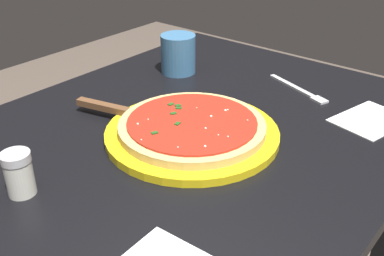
{
  "coord_description": "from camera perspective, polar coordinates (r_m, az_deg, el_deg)",
  "views": [
    {
      "loc": [
        0.65,
        0.51,
        1.21
      ],
      "look_at": [
        0.05,
        0.02,
        0.79
      ],
      "focal_mm": 43.11,
      "sensor_mm": 36.0,
      "label": 1
    }
  ],
  "objects": [
    {
      "name": "pizza",
      "position": [
        0.88,
        -0.0,
        0.3
      ],
      "size": [
        0.28,
        0.28,
        0.02
      ],
      "color": "#DBB26B",
      "rests_on": "serving_plate"
    },
    {
      "name": "restaurant_table",
      "position": [
        1.02,
        0.75,
        -7.22
      ],
      "size": [
        0.98,
        0.79,
        0.77
      ],
      "color": "black",
      "rests_on": "ground_plane"
    },
    {
      "name": "napkin_folded_right",
      "position": [
        1.02,
        21.24,
        0.96
      ],
      "size": [
        0.17,
        0.14,
        0.0
      ],
      "primitive_type": "cube",
      "rotation": [
        0.0,
        0.0,
        -0.24
      ],
      "color": "white",
      "rests_on": "restaurant_table"
    },
    {
      "name": "pizza_server",
      "position": [
        0.95,
        -8.81,
        2.04
      ],
      "size": [
        0.09,
        0.22,
        0.01
      ],
      "color": "silver",
      "rests_on": "serving_plate"
    },
    {
      "name": "parmesan_shaker",
      "position": [
        0.77,
        -20.64,
        -5.27
      ],
      "size": [
        0.05,
        0.05,
        0.07
      ],
      "color": "silver",
      "rests_on": "restaurant_table"
    },
    {
      "name": "cup_tall_drink",
      "position": [
        1.18,
        -1.72,
        9.15
      ],
      "size": [
        0.09,
        0.09,
        0.1
      ],
      "primitive_type": "cylinder",
      "color": "teal",
      "rests_on": "restaurant_table"
    },
    {
      "name": "serving_plate",
      "position": [
        0.89,
        -0.0,
        -0.69
      ],
      "size": [
        0.33,
        0.33,
        0.02
      ],
      "primitive_type": "cylinder",
      "color": "yellow",
      "rests_on": "restaurant_table"
    },
    {
      "name": "fork",
      "position": [
        1.11,
        13.24,
        4.59
      ],
      "size": [
        0.08,
        0.18,
        0.0
      ],
      "color": "silver",
      "rests_on": "restaurant_table"
    }
  ]
}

